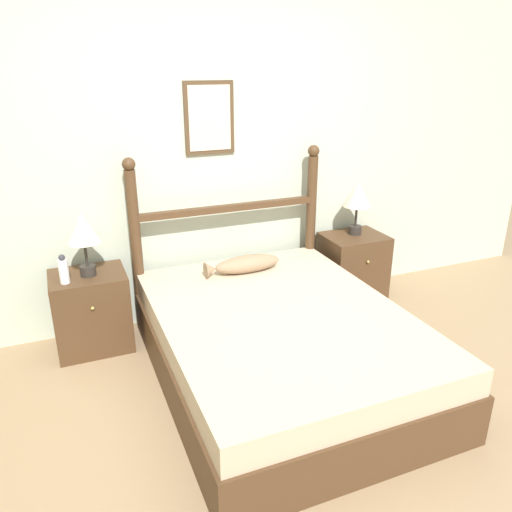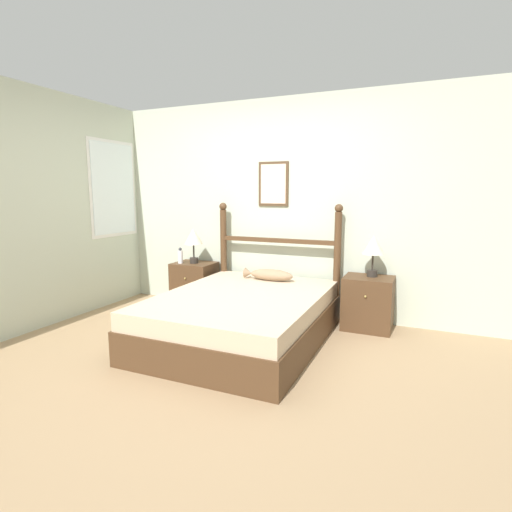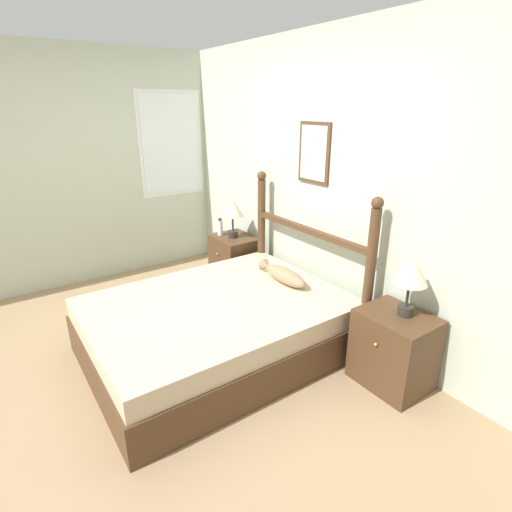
{
  "view_description": "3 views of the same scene",
  "coord_description": "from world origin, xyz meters",
  "px_view_note": "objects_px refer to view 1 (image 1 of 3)",
  "views": [
    {
      "loc": [
        -1.15,
        -1.91,
        1.94
      ],
      "look_at": [
        0.03,
        0.96,
        0.73
      ],
      "focal_mm": 35.0,
      "sensor_mm": 36.0,
      "label": 1
    },
    {
      "loc": [
        1.7,
        -2.81,
        1.46
      ],
      "look_at": [
        0.07,
        0.93,
        0.81
      ],
      "focal_mm": 28.0,
      "sensor_mm": 36.0,
      "label": 2
    },
    {
      "loc": [
        2.59,
        -0.77,
        1.95
      ],
      "look_at": [
        0.12,
        0.96,
        0.81
      ],
      "focal_mm": 28.0,
      "sensor_mm": 36.0,
      "label": 3
    }
  ],
  "objects_px": {
    "table_lamp_left": "(83,231)",
    "table_lamp_right": "(357,197)",
    "bed": "(281,345)",
    "nightstand_left": "(92,311)",
    "fish_pillow": "(244,264)",
    "bottle": "(64,270)",
    "nightstand_right": "(352,267)"
  },
  "relations": [
    {
      "from": "table_lamp_left",
      "to": "table_lamp_right",
      "type": "distance_m",
      "value": 2.19
    },
    {
      "from": "bed",
      "to": "table_lamp_right",
      "type": "xyz_separation_m",
      "value": [
        1.11,
        0.89,
        0.66
      ]
    },
    {
      "from": "bed",
      "to": "nightstand_left",
      "type": "xyz_separation_m",
      "value": [
        -1.09,
        0.86,
        0.05
      ]
    },
    {
      "from": "bed",
      "to": "table_lamp_right",
      "type": "bearing_deg",
      "value": 38.82
    },
    {
      "from": "bed",
      "to": "fish_pillow",
      "type": "relative_size",
      "value": 3.47
    },
    {
      "from": "fish_pillow",
      "to": "bottle",
      "type": "bearing_deg",
      "value": 176.29
    },
    {
      "from": "table_lamp_right",
      "to": "bottle",
      "type": "xyz_separation_m",
      "value": [
        -2.34,
        -0.13,
        -0.23
      ]
    },
    {
      "from": "table_lamp_right",
      "to": "bed",
      "type": "bearing_deg",
      "value": -141.18
    },
    {
      "from": "bed",
      "to": "table_lamp_left",
      "type": "relative_size",
      "value": 4.54
    },
    {
      "from": "table_lamp_right",
      "to": "nightstand_right",
      "type": "bearing_deg",
      "value": -122.21
    },
    {
      "from": "nightstand_left",
      "to": "nightstand_right",
      "type": "relative_size",
      "value": 1.0
    },
    {
      "from": "table_lamp_left",
      "to": "bed",
      "type": "bearing_deg",
      "value": -37.8
    },
    {
      "from": "bottle",
      "to": "fish_pillow",
      "type": "height_order",
      "value": "bottle"
    },
    {
      "from": "bed",
      "to": "bottle",
      "type": "distance_m",
      "value": 1.51
    },
    {
      "from": "nightstand_left",
      "to": "bottle",
      "type": "xyz_separation_m",
      "value": [
        -0.14,
        -0.09,
        0.38
      ]
    },
    {
      "from": "nightstand_right",
      "to": "bottle",
      "type": "relative_size",
      "value": 2.82
    },
    {
      "from": "table_lamp_left",
      "to": "bottle",
      "type": "bearing_deg",
      "value": -154.53
    },
    {
      "from": "fish_pillow",
      "to": "nightstand_right",
      "type": "bearing_deg",
      "value": 9.27
    },
    {
      "from": "nightstand_right",
      "to": "bed",
      "type": "bearing_deg",
      "value": -141.79
    },
    {
      "from": "table_lamp_right",
      "to": "bottle",
      "type": "height_order",
      "value": "table_lamp_right"
    },
    {
      "from": "bed",
      "to": "nightstand_right",
      "type": "relative_size",
      "value": 3.54
    },
    {
      "from": "nightstand_left",
      "to": "table_lamp_right",
      "type": "bearing_deg",
      "value": 0.99
    },
    {
      "from": "bed",
      "to": "nightstand_right",
      "type": "distance_m",
      "value": 1.38
    },
    {
      "from": "nightstand_left",
      "to": "fish_pillow",
      "type": "height_order",
      "value": "fish_pillow"
    },
    {
      "from": "table_lamp_left",
      "to": "nightstand_left",
      "type": "bearing_deg",
      "value": 117.6
    },
    {
      "from": "nightstand_left",
      "to": "nightstand_right",
      "type": "height_order",
      "value": "same"
    },
    {
      "from": "bed",
      "to": "table_lamp_right",
      "type": "distance_m",
      "value": 1.57
    },
    {
      "from": "fish_pillow",
      "to": "nightstand_left",
      "type": "bearing_deg",
      "value": 170.96
    },
    {
      "from": "nightstand_right",
      "to": "fish_pillow",
      "type": "relative_size",
      "value": 0.98
    },
    {
      "from": "table_lamp_left",
      "to": "bottle",
      "type": "height_order",
      "value": "table_lamp_left"
    },
    {
      "from": "table_lamp_right",
      "to": "nightstand_left",
      "type": "bearing_deg",
      "value": -179.01
    },
    {
      "from": "bed",
      "to": "fish_pillow",
      "type": "xyz_separation_m",
      "value": [
        0.01,
        0.68,
        0.3
      ]
    }
  ]
}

